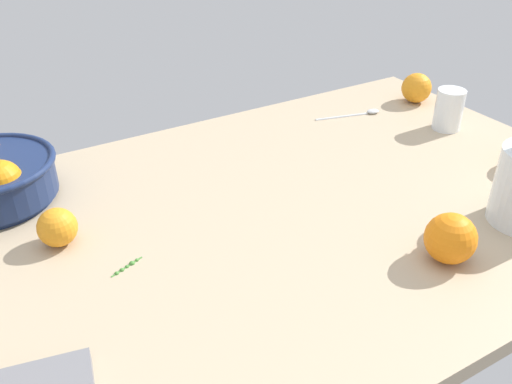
{
  "coord_description": "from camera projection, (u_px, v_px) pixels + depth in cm",
  "views": [
    {
      "loc": [
        -40.25,
        -71.23,
        55.98
      ],
      "look_at": [
        1.25,
        -1.18,
        6.21
      ],
      "focal_mm": 38.98,
      "sensor_mm": 36.0,
      "label": 1
    }
  ],
  "objects": [
    {
      "name": "ground_plane",
      "position": [
        247.0,
        227.0,
        1.0
      ],
      "size": [
        148.64,
        85.94,
        3.0
      ],
      "primitive_type": "cube",
      "color": "tan"
    },
    {
      "name": "loose_orange_1",
      "position": [
        450.0,
        238.0,
        0.87
      ],
      "size": [
        8.24,
        8.24,
        8.24
      ],
      "primitive_type": "sphere",
      "color": "orange",
      "rests_on": "ground_plane"
    },
    {
      "name": "second_glass",
      "position": [
        448.0,
        112.0,
        1.3
      ],
      "size": [
        6.49,
        6.49,
        9.62
      ],
      "color": "white",
      "rests_on": "ground_plane"
    },
    {
      "name": "loose_orange_2",
      "position": [
        416.0,
        88.0,
        1.44
      ],
      "size": [
        7.67,
        7.67,
        7.67
      ],
      "primitive_type": "sphere",
      "color": "orange",
      "rests_on": "ground_plane"
    },
    {
      "name": "herb_sprig_0",
      "position": [
        127.0,
        266.0,
        0.88
      ],
      "size": [
        5.94,
        2.59,
        0.93
      ],
      "color": "#417E32",
      "rests_on": "ground_plane"
    },
    {
      "name": "loose_orange_0",
      "position": [
        57.0,
        227.0,
        0.91
      ],
      "size": [
        6.59,
        6.59,
        6.59
      ],
      "primitive_type": "sphere",
      "color": "orange",
      "rests_on": "ground_plane"
    },
    {
      "name": "spoon",
      "position": [
        358.0,
        113.0,
        1.39
      ],
      "size": [
        16.85,
        5.58,
        1.0
      ],
      "color": "silver",
      "rests_on": "ground_plane"
    }
  ]
}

